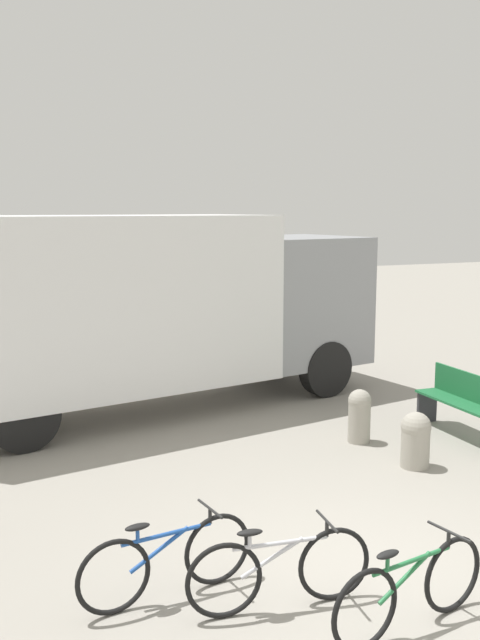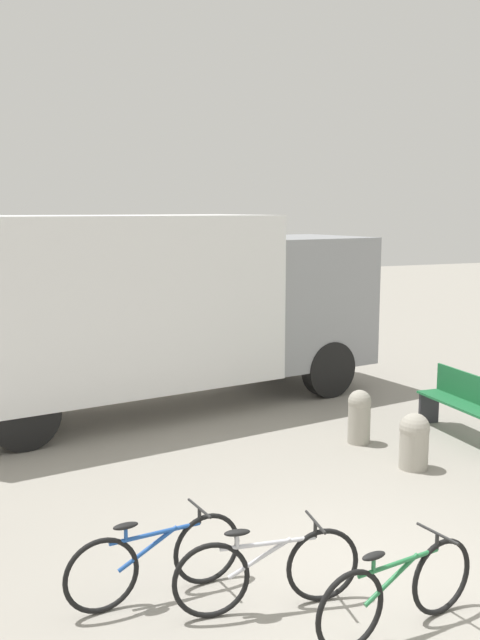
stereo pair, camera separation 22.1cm
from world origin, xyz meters
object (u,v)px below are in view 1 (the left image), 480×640
at_px(bicycle_near, 167,560).
at_px(bollard_far_bench, 359,414).
at_px(bollard_near_bench, 416,438).
at_px(delivery_truck, 152,304).
at_px(bicycle_far, 411,589).
at_px(park_bench, 471,403).
at_px(bicycle_middle, 280,570).

relative_size(bicycle_near, bollard_far_bench, 2.09).
bearing_deg(bollard_near_bench, delivery_truck, 119.71).
bearing_deg(bicycle_far, delivery_truck, 80.95).
xyz_separation_m(delivery_truck, bicycle_near, (-1.63, -5.72, -1.42)).
distance_m(bicycle_near, bollard_far_bench, 4.76).
height_order(delivery_truck, bicycle_far, delivery_truck).
distance_m(delivery_truck, bicycle_far, 7.09).
relative_size(bollard_near_bench, bollard_far_bench, 0.95).
height_order(delivery_truck, bollard_near_bench, delivery_truck).
height_order(bicycle_far, bollard_near_bench, bicycle_far).
relative_size(park_bench, bicycle_far, 1.23).
xyz_separation_m(park_bench, bollard_far_bench, (-1.54, 0.54, -0.12)).
xyz_separation_m(park_bench, bicycle_near, (-5.34, -2.33, -0.18)).
bearing_deg(delivery_truck, bollard_near_bench, -69.60).
bearing_deg(bicycle_middle, bicycle_far, -32.97).
bearing_deg(bicycle_far, bollard_far_bench, 52.80).
bearing_deg(bollard_near_bench, bicycle_middle, -144.06).
relative_size(park_bench, bollard_far_bench, 2.55).
bearing_deg(delivery_truck, park_bench, -51.76).
relative_size(bicycle_near, bicycle_far, 1.00).
bearing_deg(bollard_far_bench, bollard_near_bench, -84.66).
distance_m(bicycle_far, bollard_far_bench, 4.63).
bearing_deg(park_bench, bicycle_far, 136.12).
distance_m(park_bench, bicycle_near, 5.83).
bearing_deg(bicycle_middle, bollard_far_bench, 55.92).
bearing_deg(park_bench, bollard_near_bench, 115.54).
distance_m(bicycle_middle, bicycle_far, 1.06).
height_order(delivery_truck, bicycle_near, delivery_truck).
height_order(delivery_truck, bicycle_middle, delivery_truck).
distance_m(park_bench, bollard_far_bench, 1.63).
relative_size(bicycle_near, bicycle_middle, 1.00).
bearing_deg(bicycle_middle, delivery_truck, 89.91).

